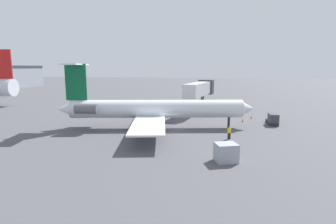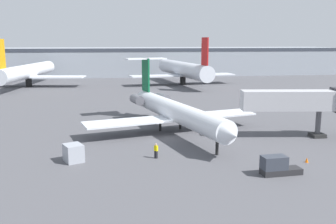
# 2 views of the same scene
# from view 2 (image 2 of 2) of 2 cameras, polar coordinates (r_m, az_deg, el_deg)

# --- Properties ---
(ground_plane) EXTENTS (400.00, 400.00, 0.10)m
(ground_plane) POSITION_cam_2_polar(r_m,az_deg,el_deg) (51.10, 0.23, -3.92)
(ground_plane) COLOR #4C4C51
(regional_jet) EXTENTS (25.82, 30.56, 10.03)m
(regional_jet) POSITION_cam_2_polar(r_m,az_deg,el_deg) (53.71, 0.82, 0.26)
(regional_jet) COLOR silver
(regional_jet) RESTS_ON ground_plane
(jet_bridge) EXTENTS (15.01, 4.94, 6.66)m
(jet_bridge) POSITION_cam_2_polar(r_m,az_deg,el_deg) (53.50, 19.92, 1.56)
(jet_bridge) COLOR #ADADB2
(jet_bridge) RESTS_ON ground_plane
(ground_crew_marshaller) EXTENTS (0.46, 0.47, 1.69)m
(ground_crew_marshaller) POSITION_cam_2_polar(r_m,az_deg,el_deg) (42.06, -1.82, -5.88)
(ground_crew_marshaller) COLOR black
(ground_crew_marshaller) RESTS_ON ground_plane
(baggage_tug_lead) EXTENTS (4.08, 1.63, 1.90)m
(baggage_tug_lead) POSITION_cam_2_polar(r_m,az_deg,el_deg) (38.55, 16.16, -7.90)
(baggage_tug_lead) COLOR #262628
(baggage_tug_lead) RESTS_ON ground_plane
(cargo_container_uld) EXTENTS (2.50, 2.68, 1.89)m
(cargo_container_uld) POSITION_cam_2_polar(r_m,az_deg,el_deg) (42.19, -14.10, -6.03)
(cargo_container_uld) COLOR #999EA8
(cargo_container_uld) RESTS_ON ground_plane
(traffic_cone_near) EXTENTS (0.36, 0.36, 0.55)m
(traffic_cone_near) POSITION_cam_2_polar(r_m,az_deg,el_deg) (43.46, 20.24, -6.81)
(traffic_cone_near) COLOR orange
(traffic_cone_near) RESTS_ON ground_plane
(traffic_cone_mid) EXTENTS (0.36, 0.36, 0.55)m
(traffic_cone_mid) POSITION_cam_2_polar(r_m,az_deg,el_deg) (43.31, 14.84, -6.55)
(traffic_cone_mid) COLOR orange
(traffic_cone_mid) RESTS_ON ground_plane
(terminal_building) EXTENTS (162.90, 24.49, 10.28)m
(terminal_building) POSITION_cam_2_polar(r_m,az_deg,el_deg) (146.63, -5.86, 7.63)
(terminal_building) COLOR #8C939E
(terminal_building) RESTS_ON ground_plane
(parked_airliner_west_end) EXTENTS (32.15, 37.80, 13.33)m
(parked_airliner_west_end) POSITION_cam_2_polar(r_m,az_deg,el_deg) (114.25, -20.43, 5.72)
(parked_airliner_west_end) COLOR silver
(parked_airliner_west_end) RESTS_ON ground_plane
(parked_airliner_west_mid) EXTENTS (32.11, 37.83, 13.74)m
(parked_airliner_west_mid) POSITION_cam_2_polar(r_m,az_deg,el_deg) (112.63, 2.29, 6.42)
(parked_airliner_west_mid) COLOR silver
(parked_airliner_west_mid) RESTS_ON ground_plane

